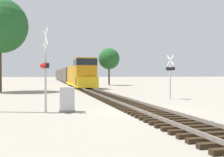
# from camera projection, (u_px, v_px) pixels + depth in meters

# --- Properties ---
(ground_plane) EXTENTS (400.00, 400.00, 0.00)m
(ground_plane) POSITION_uv_depth(u_px,v_px,m) (144.00, 111.00, 14.98)
(ground_plane) COLOR gray
(rail_track_bed) EXTENTS (2.60, 160.00, 0.31)m
(rail_track_bed) POSITION_uv_depth(u_px,v_px,m) (144.00, 109.00, 14.98)
(rail_track_bed) COLOR black
(rail_track_bed) RESTS_ON ground
(freight_train) EXTENTS (2.94, 84.76, 4.46)m
(freight_train) POSITION_uv_depth(u_px,v_px,m) (66.00, 75.00, 75.13)
(freight_train) COLOR #B77A14
(freight_train) RESTS_ON ground
(crossing_signal_near) EXTENTS (0.52, 1.01, 4.63)m
(crossing_signal_near) POSITION_uv_depth(u_px,v_px,m) (45.00, 67.00, 14.46)
(crossing_signal_near) COLOR #B7B7BC
(crossing_signal_near) RESTS_ON ground
(crossing_signal_far) EXTENTS (0.48, 1.01, 3.78)m
(crossing_signal_far) POSITION_uv_depth(u_px,v_px,m) (171.00, 71.00, 22.33)
(crossing_signal_far) COLOR #B7B7BC
(crossing_signal_far) RESTS_ON ground
(relay_cabinet) EXTENTS (0.87, 0.67, 1.39)m
(relay_cabinet) POSITION_uv_depth(u_px,v_px,m) (67.00, 100.00, 14.72)
(relay_cabinet) COLOR slate
(relay_cabinet) RESTS_ON ground
(tree_far_right) EXTENTS (6.59, 6.59, 11.26)m
(tree_far_right) POSITION_uv_depth(u_px,v_px,m) (0.00, 26.00, 31.28)
(tree_far_right) COLOR #473521
(tree_far_right) RESTS_ON ground
(tree_mid_background) EXTENTS (4.11, 4.11, 7.22)m
(tree_mid_background) POSITION_uv_depth(u_px,v_px,m) (109.00, 59.00, 50.75)
(tree_mid_background) COLOR brown
(tree_mid_background) RESTS_ON ground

